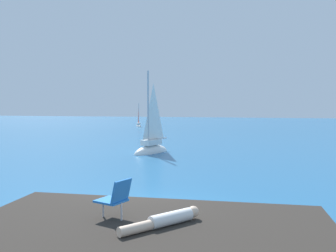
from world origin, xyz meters
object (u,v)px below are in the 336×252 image
Objects in this scene: sailboat_near at (151,148)px; sailboat_far at (139,125)px; beach_chair at (116,197)px; person_sunbather at (165,220)px.

sailboat_far is (-9.31, 26.88, -0.12)m from sailboat_near.
sailboat_near is 17.04m from beach_chair.
sailboat_near is 1.60× the size of sailboat_far.
sailboat_near reaches higher than beach_chair.
beach_chair is (-1.02, 0.16, 0.33)m from person_sunbather.
sailboat_far is 4.66× the size of beach_chair.
sailboat_near is 28.45m from sailboat_far.
person_sunbather is at bearing -6.84° from sailboat_far.
sailboat_near reaches higher than sailboat_far.
beach_chair is (13.17, -43.44, 1.24)m from sailboat_far.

